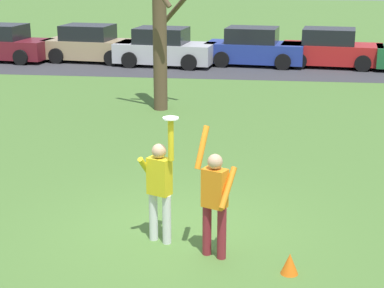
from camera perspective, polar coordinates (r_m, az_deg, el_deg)
The scene contains 12 objects.
ground_plane at distance 10.75m, azimuth -1.48°, elevation -7.89°, with size 120.00×120.00×0.00m, color #4C7533.
person_catcher at distance 10.04m, azimuth -2.94°, elevation -3.65°, with size 0.58×0.50×2.08m.
person_defender at distance 9.54m, azimuth 2.05°, elevation -4.77°, with size 0.64×0.59×2.04m.
frisbee_disc at distance 9.59m, azimuth -1.93°, elevation 2.34°, with size 0.25×0.25×0.02m, color white.
parked_car_maroon at distance 29.43m, azimuth -16.62°, elevation 8.60°, with size 4.28×2.40×1.59m.
parked_car_tan at distance 28.39m, azimuth -9.10°, elevation 8.81°, with size 4.28×2.40×1.59m.
parked_car_silver at distance 26.95m, azimuth -2.53°, elevation 8.59°, with size 4.28×2.40×1.59m.
parked_car_blue at distance 27.17m, azimuth 5.64°, elevation 8.60°, with size 4.28×2.40×1.59m.
parked_car_red at distance 27.27m, azimuth 12.39°, elevation 8.32°, with size 4.28×2.40×1.59m.
parking_strip at distance 27.15m, azimuth 1.55°, elevation 7.12°, with size 27.60×6.40×0.01m, color #38383D.
bare_tree_tall at distance 18.73m, azimuth -2.90°, elevation 11.52°, with size 1.87×1.89×5.37m.
field_cone_orange at distance 9.46m, azimuth 8.78°, elevation -10.59°, with size 0.26×0.26×0.32m, color orange.
Camera 1 is at (1.49, -9.67, 4.44)m, focal length 59.27 mm.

